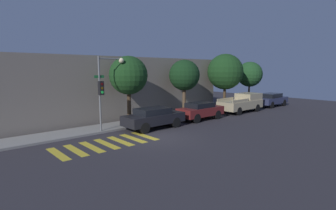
{
  "coord_description": "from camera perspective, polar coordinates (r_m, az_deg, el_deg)",
  "views": [
    {
      "loc": [
        -10.06,
        -12.54,
        4.28
      ],
      "look_at": [
        2.86,
        2.1,
        1.6
      ],
      "focal_mm": 28.0,
      "sensor_mm": 36.0,
      "label": 1
    }
  ],
  "objects": [
    {
      "name": "ground_plane",
      "position": [
        16.63,
        -2.62,
        -7.1
      ],
      "size": [
        60.0,
        60.0,
        0.0
      ],
      "primitive_type": "plane",
      "color": "#2D2B30"
    },
    {
      "name": "sidewalk",
      "position": [
        20.12,
        -10.48,
        -4.39
      ],
      "size": [
        26.0,
        2.34,
        0.14
      ],
      "primitive_type": "cube",
      "color": "gray",
      "rests_on": "ground"
    },
    {
      "name": "building_row",
      "position": [
        23.77,
        -16.34,
        3.57
      ],
      "size": [
        26.0,
        6.0,
        5.3
      ],
      "primitive_type": "cube",
      "color": "slate",
      "rests_on": "ground"
    },
    {
      "name": "crosswalk",
      "position": [
        15.67,
        -13.24,
        -8.23
      ],
      "size": [
        5.91,
        2.6,
        0.0
      ],
      "color": "gold",
      "rests_on": "ground"
    },
    {
      "name": "traffic_light_pole",
      "position": [
        18.04,
        -13.43,
        4.78
      ],
      "size": [
        2.24,
        0.56,
        5.13
      ],
      "color": "slate",
      "rests_on": "ground"
    },
    {
      "name": "sedan_near_corner",
      "position": [
        18.95,
        -3.13,
        -2.7
      ],
      "size": [
        4.61,
        1.83,
        1.51
      ],
      "color": "black",
      "rests_on": "ground"
    },
    {
      "name": "sedan_middle",
      "position": [
        22.4,
        7.07,
        -1.16
      ],
      "size": [
        4.28,
        1.75,
        1.48
      ],
      "color": "maroon",
      "rests_on": "ground"
    },
    {
      "name": "pickup_truck",
      "position": [
        27.39,
        15.87,
        0.5
      ],
      "size": [
        5.2,
        2.03,
        1.82
      ],
      "color": "tan",
      "rests_on": "ground"
    },
    {
      "name": "sedan_far_end",
      "position": [
        32.52,
        21.53,
        1.16
      ],
      "size": [
        4.68,
        1.89,
        1.52
      ],
      "color": "#2D3351",
      "rests_on": "ground"
    },
    {
      "name": "tree_near_corner",
      "position": [
        19.94,
        -8.59,
        6.35
      ],
      "size": [
        2.9,
        2.9,
        5.27
      ],
      "color": "#42301E",
      "rests_on": "ground"
    },
    {
      "name": "tree_midblock",
      "position": [
        23.67,
        3.58,
        6.44
      ],
      "size": [
        2.77,
        2.77,
        5.13
      ],
      "color": "brown",
      "rests_on": "ground"
    },
    {
      "name": "tree_far_end",
      "position": [
        28.26,
        12.34,
        7.06
      ],
      "size": [
        3.72,
        3.72,
        5.87
      ],
      "color": "#4C3823",
      "rests_on": "ground"
    },
    {
      "name": "tree_behind_truck",
      "position": [
        32.21,
        17.36,
        6.38
      ],
      "size": [
        2.91,
        2.91,
        5.14
      ],
      "color": "#4C3823",
      "rests_on": "ground"
    }
  ]
}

